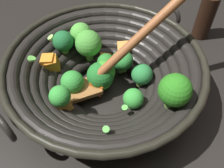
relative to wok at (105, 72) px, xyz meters
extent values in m
plane|color=black|center=(0.00, 0.00, -0.07)|extent=(4.00, 4.00, 0.00)
cylinder|color=black|center=(0.00, 0.00, -0.07)|extent=(0.14, 0.14, 0.01)
torus|color=black|center=(0.00, 0.00, -0.05)|extent=(0.20, 0.20, 0.03)
torus|color=black|center=(0.00, 0.00, -0.04)|extent=(0.23, 0.23, 0.03)
torus|color=black|center=(0.00, 0.00, -0.03)|extent=(0.26, 0.26, 0.03)
torus|color=black|center=(0.00, 0.00, -0.01)|extent=(0.29, 0.29, 0.03)
torus|color=black|center=(0.00, 0.00, 0.00)|extent=(0.32, 0.32, 0.03)
torus|color=black|center=(0.00, 0.00, 0.01)|extent=(0.35, 0.35, 0.03)
torus|color=black|center=(0.00, 0.00, 0.02)|extent=(0.38, 0.38, 0.03)
torus|color=black|center=(0.00, 0.00, 0.03)|extent=(0.40, 0.40, 0.01)
torus|color=black|center=(-0.20, 0.05, 0.03)|extent=(0.02, 0.05, 0.05)
torus|color=black|center=(0.21, -0.05, 0.03)|extent=(0.02, 0.05, 0.05)
cylinder|color=#69A449|center=(-0.01, -0.12, -0.01)|extent=(0.03, 0.03, 0.02)
sphere|color=#1C602E|center=(-0.01, -0.12, 0.02)|extent=(0.05, 0.05, 0.05)
cylinder|color=#5B8C36|center=(0.01, 0.15, 0.02)|extent=(0.03, 0.03, 0.02)
sphere|color=#28771B|center=(0.01, 0.15, 0.05)|extent=(0.06, 0.06, 0.06)
cylinder|color=#78A650|center=(0.02, 0.08, -0.04)|extent=(0.02, 0.02, 0.02)
sphere|color=green|center=(0.02, 0.08, -0.01)|extent=(0.04, 0.04, 0.04)
cylinder|color=#74A040|center=(0.10, -0.03, -0.01)|extent=(0.02, 0.02, 0.02)
sphere|color=green|center=(0.10, -0.03, 0.01)|extent=(0.04, 0.04, 0.04)
cylinder|color=#55984E|center=(0.05, -0.05, -0.04)|extent=(0.02, 0.02, 0.02)
sphere|color=#318C33|center=(0.05, -0.05, -0.02)|extent=(0.05, 0.05, 0.05)
cylinder|color=#71A653|center=(-0.01, -0.01, -0.04)|extent=(0.02, 0.02, 0.02)
sphere|color=green|center=(-0.01, -0.01, -0.01)|extent=(0.05, 0.05, 0.05)
cylinder|color=#70B24B|center=(-0.04, -0.07, -0.02)|extent=(0.03, 0.03, 0.02)
sphere|color=#469536|center=(-0.04, -0.07, 0.01)|extent=(0.06, 0.06, 0.06)
cylinder|color=olive|center=(-0.05, 0.06, -0.04)|extent=(0.02, 0.02, 0.02)
sphere|color=#287A3A|center=(-0.05, 0.06, -0.01)|extent=(0.05, 0.05, 0.05)
cylinder|color=#5D8C49|center=(0.00, -0.01, -0.05)|extent=(0.02, 0.02, 0.01)
sphere|color=green|center=(0.00, -0.01, -0.02)|extent=(0.06, 0.06, 0.06)
cylinder|color=#7DAB4A|center=(-0.04, -0.02, -0.04)|extent=(0.03, 0.03, 0.02)
sphere|color=#277629|center=(-0.04, -0.02, -0.02)|extent=(0.04, 0.04, 0.04)
cylinder|color=#63A24F|center=(-0.06, 0.00, -0.04)|extent=(0.02, 0.02, 0.02)
sphere|color=#20662C|center=(-0.06, 0.00, -0.02)|extent=(0.04, 0.04, 0.04)
cylinder|color=#75B954|center=(-0.06, 0.01, -0.03)|extent=(0.02, 0.02, 0.02)
sphere|color=#2D8837|center=(-0.06, 0.01, -0.01)|extent=(0.04, 0.04, 0.04)
cylinder|color=#66AA47|center=(0.00, -0.01, -0.05)|extent=(0.03, 0.03, 0.01)
sphere|color=#206C28|center=(0.00, -0.01, -0.02)|extent=(0.06, 0.06, 0.06)
cylinder|color=#5D9146|center=(-0.06, -0.10, -0.01)|extent=(0.02, 0.02, 0.01)
sphere|color=#4EA23B|center=(-0.06, -0.10, 0.02)|extent=(0.05, 0.05, 0.05)
cube|color=#CC6B22|center=(-0.06, -0.04, -0.04)|extent=(0.03, 0.04, 0.03)
cube|color=#BE7225|center=(-0.03, 0.14, 0.02)|extent=(0.03, 0.03, 0.03)
cube|color=#D2631F|center=(0.02, -0.01, -0.03)|extent=(0.04, 0.04, 0.04)
cube|color=gold|center=(0.03, -0.06, -0.04)|extent=(0.04, 0.03, 0.03)
cube|color=gold|center=(0.10, -0.03, -0.01)|extent=(0.04, 0.04, 0.03)
cube|color=#BE6F1F|center=(0.04, -0.11, 0.00)|extent=(0.04, 0.04, 0.03)
cube|color=#D58A3E|center=(-0.10, -0.02, -0.02)|extent=(0.04, 0.04, 0.03)
cube|color=orange|center=(0.04, -0.12, 0.00)|extent=(0.04, 0.04, 0.03)
cylinder|color=#6BC651|center=(0.07, -0.12, 0.03)|extent=(0.02, 0.02, 0.01)
cylinder|color=#56B247|center=(0.12, 0.08, 0.02)|extent=(0.02, 0.02, 0.01)
cylinder|color=#56B247|center=(0.05, 0.08, 0.00)|extent=(0.01, 0.01, 0.01)
cylinder|color=#99D166|center=(0.00, -0.14, 0.03)|extent=(0.02, 0.02, 0.01)
cylinder|color=#6BC651|center=(-0.05, -0.08, -0.02)|extent=(0.02, 0.02, 0.01)
cube|color=brown|center=(0.04, -0.03, -0.03)|extent=(0.09, 0.08, 0.01)
cylinder|color=brown|center=(-0.07, 0.05, 0.08)|extent=(0.20, 0.14, 0.19)
cylinder|color=black|center=(-0.31, 0.11, -0.01)|extent=(0.04, 0.04, 0.12)
camera|label=1|loc=(0.27, 0.20, 0.36)|focal=38.93mm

